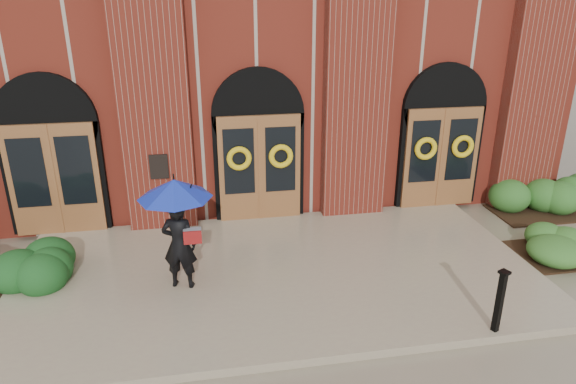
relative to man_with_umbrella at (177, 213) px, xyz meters
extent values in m
plane|color=gray|center=(1.81, 0.09, -1.61)|extent=(90.00, 90.00, 0.00)
cube|color=#9C9071|center=(1.81, 0.24, -1.53)|extent=(10.00, 5.30, 0.15)
cube|color=#5E1D14|center=(1.81, 8.99, 1.89)|extent=(16.00, 12.00, 7.00)
cube|color=black|center=(-0.44, 2.56, 0.04)|extent=(0.40, 0.05, 0.55)
cube|color=#5E1D14|center=(-0.44, 2.81, 1.89)|extent=(1.50, 0.45, 7.00)
cube|color=#5E1D14|center=(4.06, 2.81, 1.89)|extent=(1.50, 0.45, 7.00)
cube|color=#5E1D14|center=(8.56, 2.81, 1.89)|extent=(1.50, 0.45, 7.00)
cube|color=brown|center=(-2.69, 2.80, -0.21)|extent=(1.90, 0.10, 2.50)
cylinder|color=black|center=(-2.69, 2.94, 1.04)|extent=(2.10, 0.22, 2.10)
cube|color=brown|center=(1.81, 2.80, -0.21)|extent=(1.90, 0.10, 2.50)
cylinder|color=black|center=(1.81, 2.94, 1.04)|extent=(2.10, 0.22, 2.10)
cube|color=brown|center=(6.31, 2.80, -0.21)|extent=(1.90, 0.10, 2.50)
cylinder|color=black|center=(6.31, 2.94, 1.04)|extent=(2.10, 0.22, 2.10)
torus|color=yellow|center=(1.33, 2.68, 0.09)|extent=(0.57, 0.13, 0.57)
torus|color=yellow|center=(2.29, 2.68, 0.09)|extent=(0.57, 0.13, 0.57)
torus|color=yellow|center=(5.83, 2.68, 0.09)|extent=(0.57, 0.13, 0.57)
torus|color=yellow|center=(6.79, 2.68, 0.09)|extent=(0.57, 0.13, 0.57)
imported|color=black|center=(0.00, 0.00, -0.61)|extent=(0.70, 0.55, 1.69)
cone|color=#162CAC|center=(0.00, 0.00, 0.46)|extent=(1.59, 1.59, 0.34)
cylinder|color=black|center=(0.05, -0.05, 0.01)|extent=(0.02, 0.02, 0.57)
cube|color=#A1A3A6|center=(0.24, -0.13, -0.39)|extent=(0.34, 0.23, 0.25)
cube|color=maroon|center=(0.24, -0.22, -0.39)|extent=(0.31, 0.10, 0.25)
cube|color=black|center=(4.94, -2.26, -0.94)|extent=(0.12, 0.12, 1.04)
cube|color=black|center=(4.94, -2.26, -0.40)|extent=(0.19, 0.19, 0.04)
ellipsoid|color=#2B5D20|center=(9.31, 2.13, -1.22)|extent=(3.01, 1.20, 0.77)
ellipsoid|color=#316323|center=(7.61, 0.09, -1.35)|extent=(1.47, 1.26, 0.52)
camera|label=1|loc=(0.47, -8.43, 3.60)|focal=32.00mm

